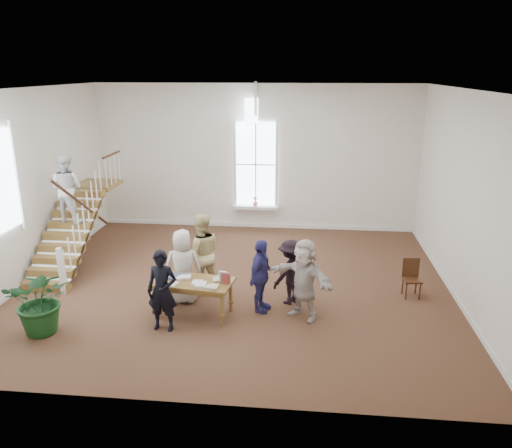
# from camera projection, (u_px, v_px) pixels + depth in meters

# --- Properties ---
(ground) EXTENTS (10.00, 10.00, 0.00)m
(ground) POSITION_uv_depth(u_px,v_px,m) (237.00, 283.00, 11.93)
(ground) COLOR #442D1B
(ground) RESTS_ON ground
(room_shell) EXTENTS (10.49, 10.00, 10.00)m
(room_shell) POSITION_uv_depth(u_px,v_px,m) (256.00, 216.00, 15.98)
(room_shell) COLOR silver
(room_shell) RESTS_ON ground
(staircase) EXTENTS (1.10, 4.10, 2.92)m
(staircase) POSITION_uv_depth(u_px,v_px,m) (70.00, 205.00, 12.58)
(staircase) COLOR brown
(staircase) RESTS_ON ground
(library_table) EXTENTS (1.72, 1.02, 0.82)m
(library_table) POSITION_uv_depth(u_px,v_px,m) (193.00, 285.00, 10.22)
(library_table) COLOR brown
(library_table) RESTS_ON ground
(police_officer) EXTENTS (0.62, 0.42, 1.64)m
(police_officer) POSITION_uv_depth(u_px,v_px,m) (162.00, 291.00, 9.61)
(police_officer) COLOR black
(police_officer) RESTS_ON ground
(elderly_woman) EXTENTS (0.87, 0.64, 1.65)m
(elderly_woman) POSITION_uv_depth(u_px,v_px,m) (183.00, 266.00, 10.79)
(elderly_woman) COLOR silver
(elderly_woman) RESTS_ON ground
(person_yellow) EXTENTS (1.09, 0.97, 1.87)m
(person_yellow) POSITION_uv_depth(u_px,v_px,m) (201.00, 254.00, 11.20)
(person_yellow) COLOR beige
(person_yellow) RESTS_ON ground
(woman_cluster_a) EXTENTS (0.64, 1.00, 1.58)m
(woman_cluster_a) POSITION_uv_depth(u_px,v_px,m) (261.00, 276.00, 10.37)
(woman_cluster_a) COLOR navy
(woman_cluster_a) RESTS_ON ground
(woman_cluster_b) EXTENTS (1.00, 1.06, 1.44)m
(woman_cluster_b) POSITION_uv_depth(u_px,v_px,m) (290.00, 272.00, 10.76)
(woman_cluster_b) COLOR black
(woman_cluster_b) RESTS_ON ground
(woman_cluster_c) EXTENTS (1.55, 1.34, 1.69)m
(woman_cluster_c) POSITION_uv_depth(u_px,v_px,m) (304.00, 279.00, 10.07)
(woman_cluster_c) COLOR beige
(woman_cluster_c) RESTS_ON ground
(floor_plant) EXTENTS (1.43, 1.30, 1.35)m
(floor_plant) POSITION_uv_depth(u_px,v_px,m) (41.00, 300.00, 9.54)
(floor_plant) COLOR #123B16
(floor_plant) RESTS_ON ground
(side_chair) EXTENTS (0.41, 0.41, 0.87)m
(side_chair) POSITION_uv_depth(u_px,v_px,m) (411.00, 276.00, 11.17)
(side_chair) COLOR #331C0D
(side_chair) RESTS_ON ground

